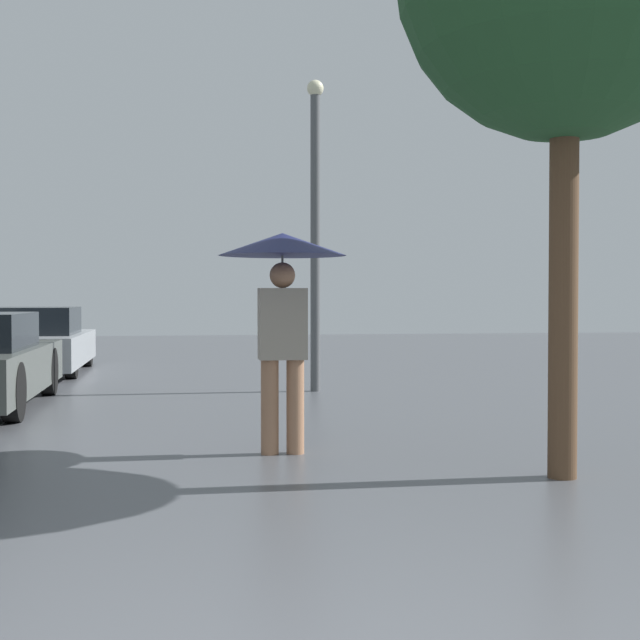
% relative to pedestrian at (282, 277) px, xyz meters
% --- Properties ---
extents(pedestrian, '(1.14, 1.14, 1.97)m').
position_rel_pedestrian_xyz_m(pedestrian, '(0.00, 0.00, 0.00)').
color(pedestrian, '#9E7051').
rests_on(pedestrian, ground_plane).
extents(parked_car_farthest, '(1.88, 4.38, 1.21)m').
position_rel_pedestrian_xyz_m(parked_car_farthest, '(-3.55, 9.10, -1.01)').
color(parked_car_farthest, '#9EA3A8').
rests_on(parked_car_farthest, ground_plane).
extents(street_lamp, '(0.25, 0.25, 4.59)m').
position_rel_pedestrian_xyz_m(street_lamp, '(1.10, 5.17, 0.94)').
color(street_lamp, '#515456').
rests_on(street_lamp, ground_plane).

